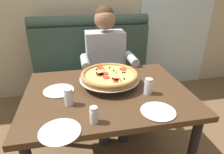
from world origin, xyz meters
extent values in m
cube|color=#384C42|center=(0.00, 0.78, 0.23)|extent=(1.43, 0.60, 0.46)
cube|color=#384C42|center=(0.00, 1.17, 0.69)|extent=(1.43, 0.18, 0.65)
cylinder|color=#384C42|center=(0.00, 1.17, 1.06)|extent=(1.43, 0.14, 0.14)
cube|color=#4C331E|center=(0.00, 0.00, 0.73)|extent=(1.18, 0.87, 0.04)
cylinder|color=black|center=(-0.52, 0.37, 0.35)|extent=(0.06, 0.06, 0.71)
cylinder|color=black|center=(0.52, 0.37, 0.35)|extent=(0.06, 0.06, 0.71)
cube|color=#2D3342|center=(0.11, 0.53, 0.54)|extent=(0.34, 0.40, 0.15)
cylinder|color=#2D3342|center=(0.01, 0.28, 0.23)|extent=(0.11, 0.11, 0.46)
cylinder|color=#2D3342|center=(0.21, 0.28, 0.23)|extent=(0.11, 0.11, 0.46)
cube|color=#B2B7C1|center=(0.11, 0.75, 0.74)|extent=(0.40, 0.22, 0.56)
cylinder|color=#B2B7C1|center=(-0.12, 0.53, 0.79)|extent=(0.08, 0.28, 0.08)
cylinder|color=#B2B7C1|center=(0.34, 0.53, 0.79)|extent=(0.08, 0.28, 0.08)
sphere|color=#997051|center=(0.11, 0.73, 1.15)|extent=(0.21, 0.21, 0.21)
sphere|color=#472D19|center=(0.11, 0.74, 1.18)|extent=(0.19, 0.19, 0.19)
cylinder|color=silver|center=(0.03, -0.03, 0.77)|extent=(0.01, 0.01, 0.06)
cylinder|color=silver|center=(-0.07, 0.15, 0.77)|extent=(0.01, 0.01, 0.06)
cylinder|color=silver|center=(0.14, 0.15, 0.77)|extent=(0.01, 0.01, 0.06)
torus|color=silver|center=(0.03, 0.09, 0.80)|extent=(0.25, 0.25, 0.01)
cylinder|color=silver|center=(0.03, 0.09, 0.80)|extent=(0.45, 0.45, 0.00)
cylinder|color=#B77F42|center=(0.03, 0.09, 0.82)|extent=(0.43, 0.43, 0.02)
torus|color=#B77F42|center=(0.03, 0.09, 0.83)|extent=(0.43, 0.43, 0.03)
cylinder|color=#EFCC6B|center=(0.03, 0.09, 0.83)|extent=(0.37, 0.37, 0.01)
cylinder|color=red|center=(0.00, 0.04, 0.84)|extent=(0.05, 0.05, 0.01)
cylinder|color=red|center=(-0.02, 0.23, 0.84)|extent=(0.06, 0.06, 0.01)
cylinder|color=red|center=(0.06, -0.03, 0.84)|extent=(0.05, 0.05, 0.01)
cylinder|color=red|center=(0.00, 0.11, 0.84)|extent=(0.06, 0.06, 0.01)
cylinder|color=red|center=(-0.03, 0.10, 0.84)|extent=(0.05, 0.05, 0.01)
cylinder|color=red|center=(0.07, -0.01, 0.84)|extent=(0.05, 0.05, 0.01)
cylinder|color=red|center=(0.16, 0.17, 0.84)|extent=(0.06, 0.06, 0.01)
cylinder|color=red|center=(-0.04, 0.09, 0.84)|extent=(0.05, 0.05, 0.01)
sphere|color=black|center=(0.06, 0.21, 0.84)|extent=(0.01, 0.01, 0.01)
sphere|color=black|center=(0.15, 0.09, 0.84)|extent=(0.01, 0.01, 0.01)
sphere|color=black|center=(0.04, 0.00, 0.84)|extent=(0.01, 0.01, 0.01)
sphere|color=black|center=(0.04, 0.01, 0.84)|extent=(0.01, 0.01, 0.01)
sphere|color=black|center=(-0.05, 0.19, 0.84)|extent=(0.01, 0.01, 0.01)
sphere|color=black|center=(0.12, -0.02, 0.84)|extent=(0.01, 0.01, 0.01)
sphere|color=black|center=(-0.06, 0.13, 0.84)|extent=(0.01, 0.01, 0.01)
sphere|color=black|center=(0.14, 0.10, 0.84)|extent=(0.01, 0.01, 0.01)
sphere|color=black|center=(0.08, 0.15, 0.84)|extent=(0.01, 0.01, 0.01)
cone|color=#CCC675|center=(0.08, -0.05, 0.85)|extent=(0.04, 0.04, 0.02)
cone|color=#CCC675|center=(0.08, 0.11, 0.85)|extent=(0.04, 0.04, 0.02)
cone|color=#CCC675|center=(0.00, 0.17, 0.85)|extent=(0.04, 0.04, 0.02)
cylinder|color=white|center=(0.28, -0.09, 0.79)|extent=(0.06, 0.06, 0.09)
cylinder|color=silver|center=(0.28, -0.09, 0.78)|extent=(0.05, 0.05, 0.06)
cylinder|color=silver|center=(0.28, -0.09, 0.85)|extent=(0.05, 0.05, 0.02)
cylinder|color=white|center=(-0.27, -0.13, 0.79)|extent=(0.06, 0.06, 0.09)
cylinder|color=#4C6633|center=(-0.27, -0.13, 0.78)|extent=(0.05, 0.05, 0.06)
cylinder|color=silver|center=(-0.27, -0.13, 0.85)|extent=(0.05, 0.05, 0.02)
cylinder|color=white|center=(-0.14, -0.34, 0.79)|extent=(0.05, 0.05, 0.08)
cylinder|color=#A82D19|center=(-0.14, -0.34, 0.77)|extent=(0.04, 0.04, 0.05)
cylinder|color=silver|center=(-0.14, -0.34, 0.84)|extent=(0.05, 0.05, 0.02)
cylinder|color=white|center=(0.26, -0.32, 0.75)|extent=(0.15, 0.15, 0.01)
cone|color=white|center=(0.26, -0.32, 0.76)|extent=(0.21, 0.21, 0.01)
cylinder|color=white|center=(-0.32, -0.39, 0.75)|extent=(0.15, 0.15, 0.01)
cone|color=white|center=(-0.32, -0.39, 0.76)|extent=(0.22, 0.22, 0.01)
cylinder|color=white|center=(-0.35, 0.07, 0.75)|extent=(0.15, 0.15, 0.01)
cone|color=white|center=(-0.35, 0.07, 0.76)|extent=(0.22, 0.22, 0.01)
cylinder|color=black|center=(1.52, 2.09, 0.22)|extent=(0.02, 0.02, 0.44)
cylinder|color=black|center=(1.26, 2.03, 0.22)|extent=(0.02, 0.02, 0.44)
cylinder|color=black|center=(1.58, 1.84, 0.22)|extent=(0.02, 0.02, 0.44)
cylinder|color=black|center=(1.33, 1.78, 0.22)|extent=(0.02, 0.02, 0.44)
cylinder|color=black|center=(1.42, 1.94, 0.45)|extent=(0.40, 0.40, 0.02)
cube|color=black|center=(1.46, 1.78, 0.65)|extent=(0.32, 0.11, 0.42)
camera|label=1|loc=(-0.21, -1.22, 1.44)|focal=31.17mm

